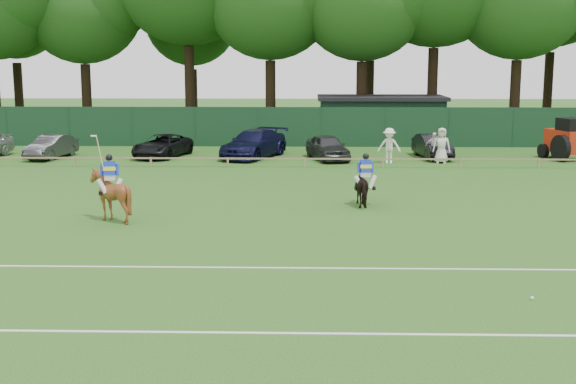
{
  "coord_description": "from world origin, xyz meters",
  "views": [
    {
      "loc": [
        1.12,
        -21.36,
        5.78
      ],
      "look_at": [
        0.5,
        3.0,
        1.4
      ],
      "focal_mm": 48.0,
      "sensor_mm": 36.0,
      "label": 1
    }
  ],
  "objects_px": {
    "sedan_navy": "(254,144)",
    "spectator_left": "(389,146)",
    "sedan_grey": "(51,147)",
    "hatch_grey": "(328,147)",
    "suv_black": "(162,146)",
    "spectator_right": "(442,146)",
    "utility_shed": "(381,119)",
    "horse_dark": "(365,187)",
    "spectator_mid": "(434,147)",
    "estate_black": "(433,146)",
    "tractor": "(567,140)",
    "polo_ball": "(532,298)",
    "horse_chestnut": "(111,195)"
  },
  "relations": [
    {
      "from": "sedan_navy",
      "to": "polo_ball",
      "type": "xyz_separation_m",
      "value": [
        8.4,
        -25.4,
        -0.73
      ]
    },
    {
      "from": "horse_chestnut",
      "to": "estate_black",
      "type": "xyz_separation_m",
      "value": [
        13.93,
        16.94,
        -0.26
      ]
    },
    {
      "from": "spectator_mid",
      "to": "polo_ball",
      "type": "height_order",
      "value": "spectator_mid"
    },
    {
      "from": "sedan_navy",
      "to": "spectator_left",
      "type": "height_order",
      "value": "spectator_left"
    },
    {
      "from": "spectator_left",
      "to": "utility_shed",
      "type": "xyz_separation_m",
      "value": [
        0.5,
        10.33,
        0.59
      ]
    },
    {
      "from": "estate_black",
      "to": "spectator_right",
      "type": "xyz_separation_m",
      "value": [
        0.14,
        -2.11,
        0.29
      ]
    },
    {
      "from": "sedan_navy",
      "to": "spectator_left",
      "type": "relative_size",
      "value": 2.83
    },
    {
      "from": "suv_black",
      "to": "spectator_right",
      "type": "bearing_deg",
      "value": 7.41
    },
    {
      "from": "sedan_grey",
      "to": "hatch_grey",
      "type": "bearing_deg",
      "value": 10.85
    },
    {
      "from": "spectator_mid",
      "to": "utility_shed",
      "type": "height_order",
      "value": "utility_shed"
    },
    {
      "from": "horse_dark",
      "to": "polo_ball",
      "type": "height_order",
      "value": "horse_dark"
    },
    {
      "from": "horse_dark",
      "to": "sedan_grey",
      "type": "bearing_deg",
      "value": -45.89
    },
    {
      "from": "hatch_grey",
      "to": "utility_shed",
      "type": "distance_m",
      "value": 9.82
    },
    {
      "from": "spectator_left",
      "to": "tractor",
      "type": "distance_m",
      "value": 10.15
    },
    {
      "from": "spectator_mid",
      "to": "utility_shed",
      "type": "relative_size",
      "value": 0.19
    },
    {
      "from": "sedan_navy",
      "to": "hatch_grey",
      "type": "xyz_separation_m",
      "value": [
        4.15,
        -0.81,
        -0.08
      ]
    },
    {
      "from": "spectator_mid",
      "to": "horse_chestnut",
      "type": "bearing_deg",
      "value": -118.0
    },
    {
      "from": "sedan_grey",
      "to": "sedan_navy",
      "type": "height_order",
      "value": "sedan_navy"
    },
    {
      "from": "horse_dark",
      "to": "horse_chestnut",
      "type": "height_order",
      "value": "horse_chestnut"
    },
    {
      "from": "sedan_grey",
      "to": "spectator_left",
      "type": "height_order",
      "value": "spectator_left"
    },
    {
      "from": "horse_chestnut",
      "to": "estate_black",
      "type": "distance_m",
      "value": 21.93
    },
    {
      "from": "horse_chestnut",
      "to": "suv_black",
      "type": "xyz_separation_m",
      "value": [
        -1.36,
        16.95,
        -0.28
      ]
    },
    {
      "from": "sedan_grey",
      "to": "estate_black",
      "type": "distance_m",
      "value": 21.44
    },
    {
      "from": "estate_black",
      "to": "suv_black",
      "type": "bearing_deg",
      "value": 172.39
    },
    {
      "from": "horse_dark",
      "to": "hatch_grey",
      "type": "relative_size",
      "value": 0.42
    },
    {
      "from": "spectator_mid",
      "to": "tractor",
      "type": "relative_size",
      "value": 0.49
    },
    {
      "from": "sedan_navy",
      "to": "tractor",
      "type": "height_order",
      "value": "tractor"
    },
    {
      "from": "horse_chestnut",
      "to": "hatch_grey",
      "type": "relative_size",
      "value": 0.45
    },
    {
      "from": "spectator_left",
      "to": "utility_shed",
      "type": "height_order",
      "value": "utility_shed"
    },
    {
      "from": "suv_black",
      "to": "hatch_grey",
      "type": "relative_size",
      "value": 1.12
    },
    {
      "from": "estate_black",
      "to": "horse_chestnut",
      "type": "bearing_deg",
      "value": -136.99
    },
    {
      "from": "suv_black",
      "to": "utility_shed",
      "type": "distance_m",
      "value": 15.47
    },
    {
      "from": "suv_black",
      "to": "estate_black",
      "type": "distance_m",
      "value": 15.29
    },
    {
      "from": "hatch_grey",
      "to": "sedan_navy",
      "type": "bearing_deg",
      "value": 152.62
    },
    {
      "from": "spectator_right",
      "to": "spectator_left",
      "type": "bearing_deg",
      "value": -170.56
    },
    {
      "from": "hatch_grey",
      "to": "utility_shed",
      "type": "bearing_deg",
      "value": 51.07
    },
    {
      "from": "suv_black",
      "to": "hatch_grey",
      "type": "bearing_deg",
      "value": 9.76
    },
    {
      "from": "spectator_mid",
      "to": "utility_shed",
      "type": "distance_m",
      "value": 9.71
    },
    {
      "from": "horse_dark",
      "to": "sedan_navy",
      "type": "distance_m",
      "value": 14.87
    },
    {
      "from": "spectator_mid",
      "to": "estate_black",
      "type": "bearing_deg",
      "value": 96.86
    },
    {
      "from": "horse_dark",
      "to": "polo_ball",
      "type": "xyz_separation_m",
      "value": [
        3.14,
        -11.49,
        -0.67
      ]
    },
    {
      "from": "utility_shed",
      "to": "tractor",
      "type": "distance_m",
      "value": 12.85
    },
    {
      "from": "suv_black",
      "to": "spectator_right",
      "type": "xyz_separation_m",
      "value": [
        15.42,
        -2.12,
        0.32
      ]
    },
    {
      "from": "utility_shed",
      "to": "horse_chestnut",
      "type": "bearing_deg",
      "value": -115.12
    },
    {
      "from": "tractor",
      "to": "utility_shed",
      "type": "bearing_deg",
      "value": 118.94
    },
    {
      "from": "horse_dark",
      "to": "utility_shed",
      "type": "relative_size",
      "value": 0.2
    },
    {
      "from": "horse_dark",
      "to": "polo_ball",
      "type": "relative_size",
      "value": 18.91
    },
    {
      "from": "sedan_navy",
      "to": "tractor",
      "type": "distance_m",
      "value": 17.42
    },
    {
      "from": "suv_black",
      "to": "spectator_right",
      "type": "relative_size",
      "value": 2.4
    },
    {
      "from": "hatch_grey",
      "to": "spectator_left",
      "type": "relative_size",
      "value": 2.16
    }
  ]
}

